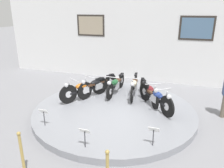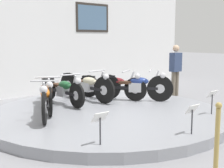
# 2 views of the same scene
# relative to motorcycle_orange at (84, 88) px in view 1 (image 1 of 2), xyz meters

# --- Properties ---
(ground_plane) EXTENTS (60.00, 60.00, 0.00)m
(ground_plane) POSITION_rel_motorcycle_orange_xyz_m (1.28, -0.39, -0.59)
(ground_plane) COLOR gray
(display_platform) EXTENTS (5.25, 5.25, 0.19)m
(display_platform) POSITION_rel_motorcycle_orange_xyz_m (1.28, -0.39, -0.49)
(display_platform) COLOR gray
(display_platform) RESTS_ON ground_plane
(back_wall) EXTENTS (14.00, 0.22, 4.58)m
(back_wall) POSITION_rel_motorcycle_orange_xyz_m (1.28, 3.44, 1.70)
(back_wall) COLOR white
(back_wall) RESTS_ON ground_plane
(motorcycle_orange) EXTENTS (1.11, 1.74, 0.81)m
(motorcycle_orange) POSITION_rel_motorcycle_orange_xyz_m (0.00, 0.00, 0.00)
(motorcycle_orange) COLOR black
(motorcycle_orange) RESTS_ON display_platform
(motorcycle_black) EXTENTS (0.85, 1.86, 0.80)m
(motorcycle_black) POSITION_rel_motorcycle_orange_xyz_m (0.30, 0.55, -0.01)
(motorcycle_black) COLOR black
(motorcycle_black) RESTS_ON display_platform
(motorcycle_green) EXTENTS (0.54, 1.95, 0.78)m
(motorcycle_green) POSITION_rel_motorcycle_orange_xyz_m (0.92, 0.86, -0.03)
(motorcycle_green) COLOR black
(motorcycle_green) RESTS_ON display_platform
(motorcycle_cream) EXTENTS (0.54, 2.01, 0.81)m
(motorcycle_cream) POSITION_rel_motorcycle_orange_xyz_m (1.64, 0.87, 0.00)
(motorcycle_cream) COLOR black
(motorcycle_cream) RESTS_ON display_platform
(motorcycle_maroon) EXTENTS (0.93, 1.77, 0.78)m
(motorcycle_maroon) POSITION_rel_motorcycle_orange_xyz_m (2.25, 0.54, -0.02)
(motorcycle_maroon) COLOR black
(motorcycle_maroon) RESTS_ON display_platform
(motorcycle_blue) EXTENTS (1.32, 1.59, 0.81)m
(motorcycle_blue) POSITION_rel_motorcycle_orange_xyz_m (2.56, 0.00, 0.00)
(motorcycle_blue) COLOR black
(motorcycle_blue) RESTS_ON display_platform
(info_placard_front_left) EXTENTS (0.26, 0.11, 0.51)m
(info_placard_front_left) POSITION_rel_motorcycle_orange_xyz_m (-0.23, -2.09, -0.03)
(info_placard_front_left) COLOR #333338
(info_placard_front_left) RESTS_ON display_platform
(info_placard_front_centre) EXTENTS (0.26, 0.11, 0.51)m
(info_placard_front_centre) POSITION_rel_motorcycle_orange_xyz_m (1.28, -2.67, -0.03)
(info_placard_front_centre) COLOR #333338
(info_placard_front_centre) RESTS_ON display_platform
(info_placard_front_right) EXTENTS (0.26, 0.11, 0.51)m
(info_placard_front_right) POSITION_rel_motorcycle_orange_xyz_m (2.78, -2.09, -0.03)
(info_placard_front_right) COLOR #333338
(info_placard_front_right) RESTS_ON display_platform
(stanchion_post_left_of_entry) EXTENTS (0.28, 0.28, 1.02)m
(stanchion_post_left_of_entry) POSITION_rel_motorcycle_orange_xyz_m (0.35, -3.69, -0.24)
(stanchion_post_left_of_entry) COLOR tan
(stanchion_post_left_of_entry) RESTS_ON ground_plane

